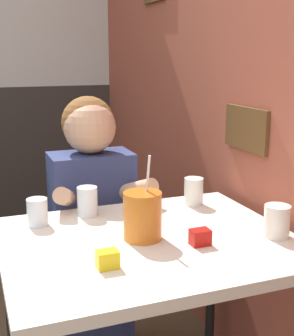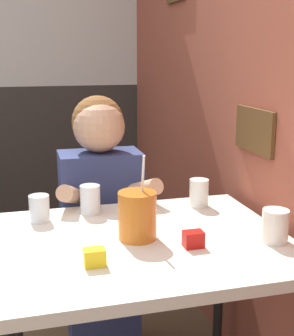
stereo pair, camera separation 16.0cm
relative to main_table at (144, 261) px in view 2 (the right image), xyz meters
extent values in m
cube|color=#9E4C38|center=(0.54, 0.92, 0.67)|extent=(0.06, 4.44, 2.70)
cube|color=brown|center=(0.50, 0.24, 0.37)|extent=(0.02, 0.28, 0.17)
cube|color=beige|center=(0.00, 0.00, 0.06)|extent=(0.92, 0.75, 0.04)
cylinder|color=black|center=(-0.42, 0.33, -0.32)|extent=(0.04, 0.04, 0.72)
cylinder|color=black|center=(0.42, 0.33, -0.32)|extent=(0.04, 0.04, 0.72)
cube|color=navy|center=(-0.05, 0.55, -0.45)|extent=(0.31, 0.20, 0.45)
cube|color=navy|center=(-0.05, 0.55, 0.01)|extent=(0.34, 0.20, 0.48)
sphere|color=brown|center=(-0.05, 0.57, 0.37)|extent=(0.22, 0.22, 0.22)
sphere|color=tan|center=(-0.05, 0.55, 0.36)|extent=(0.21, 0.21, 0.21)
cylinder|color=tan|center=(-0.18, 0.41, 0.12)|extent=(0.14, 0.27, 0.15)
cylinder|color=tan|center=(0.09, 0.41, 0.12)|extent=(0.14, 0.27, 0.15)
cylinder|color=#C6661E|center=(-0.02, 0.01, 0.15)|extent=(0.12, 0.12, 0.15)
cylinder|color=white|center=(0.00, 0.01, 0.28)|extent=(0.01, 0.04, 0.14)
cylinder|color=silver|center=(-0.31, 0.25, 0.12)|extent=(0.07, 0.07, 0.09)
cylinder|color=silver|center=(0.29, 0.26, 0.13)|extent=(0.07, 0.07, 0.11)
cylinder|color=silver|center=(0.39, -0.13, 0.13)|extent=(0.08, 0.08, 0.10)
cylinder|color=silver|center=(-0.13, 0.29, 0.13)|extent=(0.07, 0.07, 0.11)
cube|color=#B7140F|center=(0.13, -0.10, 0.10)|extent=(0.06, 0.04, 0.05)
cube|color=yellow|center=(-0.18, -0.16, 0.10)|extent=(0.06, 0.04, 0.05)
camera|label=1|loc=(-0.51, -1.30, 0.65)|focal=50.00mm
camera|label=2|loc=(-0.35, -1.35, 0.65)|focal=50.00mm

